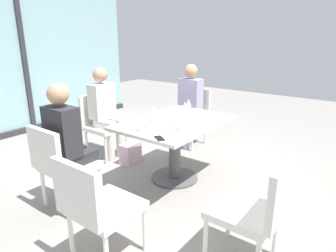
# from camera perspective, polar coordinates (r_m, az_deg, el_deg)

# --- Properties ---
(ground_plane) EXTENTS (12.00, 12.00, 0.00)m
(ground_plane) POSITION_cam_1_polar(r_m,az_deg,el_deg) (3.67, 1.27, -10.03)
(ground_plane) COLOR gray
(window_wall_backdrop) EXTENTS (4.46, 0.10, 2.70)m
(window_wall_backdrop) POSITION_cam_1_polar(r_m,az_deg,el_deg) (5.75, -26.02, 10.87)
(window_wall_backdrop) COLOR #8EB7BC
(window_wall_backdrop) RESTS_ON ground_plane
(dining_table_main) EXTENTS (1.31, 0.92, 0.73)m
(dining_table_main) POSITION_cam_1_polar(r_m,az_deg,el_deg) (3.45, 1.33, -1.83)
(dining_table_main) COLOR silver
(dining_table_main) RESTS_ON ground_plane
(chair_near_window) EXTENTS (0.46, 0.51, 0.87)m
(chair_near_window) POSITION_cam_1_polar(r_m,az_deg,el_deg) (4.31, -12.81, 0.86)
(chair_near_window) COLOR silver
(chair_near_window) RESTS_ON ground_plane
(chair_far_right) EXTENTS (0.50, 0.46, 0.87)m
(chair_far_right) POSITION_cam_1_polar(r_m,az_deg,el_deg) (4.67, 4.61, 2.52)
(chair_far_right) COLOR silver
(chair_far_right) RESTS_ON ground_plane
(chair_far_left) EXTENTS (0.50, 0.46, 0.87)m
(chair_far_left) POSITION_cam_1_polar(r_m,az_deg,el_deg) (3.06, -19.93, -6.63)
(chair_far_left) COLOR silver
(chair_far_left) RESTS_ON ground_plane
(chair_front_left) EXTENTS (0.46, 0.50, 0.87)m
(chair_front_left) POSITION_cam_1_polar(r_m,az_deg,el_deg) (2.29, 16.85, -14.71)
(chair_front_left) COLOR silver
(chair_front_left) RESTS_ON ground_plane
(chair_side_end) EXTENTS (0.50, 0.46, 0.87)m
(chair_side_end) POSITION_cam_1_polar(r_m,az_deg,el_deg) (2.28, -13.73, -14.52)
(chair_side_end) COLOR silver
(chair_side_end) RESTS_ON ground_plane
(person_near_window) EXTENTS (0.34, 0.39, 1.26)m
(person_near_window) POSITION_cam_1_polar(r_m,az_deg,el_deg) (4.18, -12.01, 3.29)
(person_near_window) COLOR silver
(person_near_window) RESTS_ON ground_plane
(person_far_right) EXTENTS (0.39, 0.34, 1.26)m
(person_far_right) POSITION_cam_1_polar(r_m,az_deg,el_deg) (4.54, 3.93, 4.72)
(person_far_right) COLOR #9E93B7
(person_far_right) RESTS_ON ground_plane
(person_far_left) EXTENTS (0.39, 0.34, 1.26)m
(person_far_left) POSITION_cam_1_polar(r_m,az_deg,el_deg) (3.04, -18.62, -2.50)
(person_far_left) COLOR #28282D
(person_far_left) RESTS_ON ground_plane
(wine_glass_0) EXTENTS (0.07, 0.07, 0.18)m
(wine_glass_0) POSITION_cam_1_polar(r_m,az_deg,el_deg) (3.01, -5.25, 1.40)
(wine_glass_0) COLOR silver
(wine_glass_0) RESTS_ON dining_table_main
(wine_glass_1) EXTENTS (0.07, 0.07, 0.18)m
(wine_glass_1) POSITION_cam_1_polar(r_m,az_deg,el_deg) (3.03, 2.24, 1.58)
(wine_glass_1) COLOR silver
(wine_glass_1) RESTS_ON dining_table_main
(wine_glass_2) EXTENTS (0.07, 0.07, 0.18)m
(wine_glass_2) POSITION_cam_1_polar(r_m,az_deg,el_deg) (3.71, 3.98, 4.45)
(wine_glass_2) COLOR silver
(wine_glass_2) RESTS_ON dining_table_main
(wine_glass_3) EXTENTS (0.07, 0.07, 0.18)m
(wine_glass_3) POSITION_cam_1_polar(r_m,az_deg,el_deg) (3.55, 3.25, 3.88)
(wine_glass_3) COLOR silver
(wine_glass_3) RESTS_ON dining_table_main
(wine_glass_4) EXTENTS (0.07, 0.07, 0.18)m
(wine_glass_4) POSITION_cam_1_polar(r_m,az_deg,el_deg) (3.32, -2.82, 2.98)
(wine_glass_4) COLOR silver
(wine_glass_4) RESTS_ON dining_table_main
(coffee_cup) EXTENTS (0.08, 0.08, 0.09)m
(coffee_cup) POSITION_cam_1_polar(r_m,az_deg,el_deg) (3.30, 0.94, 1.31)
(coffee_cup) COLOR white
(coffee_cup) RESTS_ON dining_table_main
(cell_phone_on_table) EXTENTS (0.14, 0.16, 0.01)m
(cell_phone_on_table) POSITION_cam_1_polar(r_m,az_deg,el_deg) (2.82, -1.67, -2.38)
(cell_phone_on_table) COLOR black
(cell_phone_on_table) RESTS_ON dining_table_main
(handbag_0) EXTENTS (0.32, 0.19, 0.28)m
(handbag_0) POSITION_cam_1_polar(r_m,az_deg,el_deg) (4.07, -7.23, -5.13)
(handbag_0) COLOR beige
(handbag_0) RESTS_ON ground_plane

